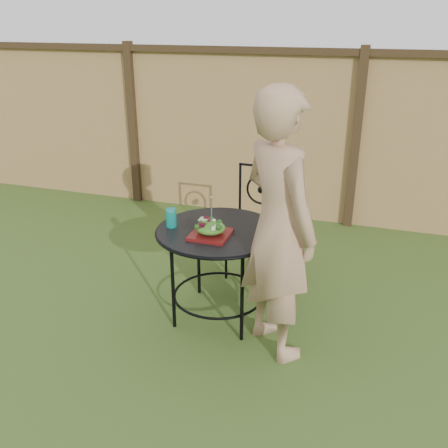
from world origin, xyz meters
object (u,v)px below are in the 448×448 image
Objects in this scene: patio_table at (218,247)px; patio_chair at (256,218)px; salad_plate at (210,234)px; diner at (278,227)px.

patio_table is 0.97× the size of patio_chair.
patio_chair reaches higher than salad_plate.
patio_chair is 0.53× the size of diner.
patio_chair reaches higher than patio_table.
patio_table is at bearing 16.56° from diner.
diner is (0.49, -0.24, 0.32)m from patio_table.
diner reaches higher than patio_chair.
salad_plate is (-0.01, -0.13, 0.15)m from patio_table.
patio_table is 0.51× the size of diner.
patio_chair is (0.08, 0.83, -0.08)m from patio_table.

